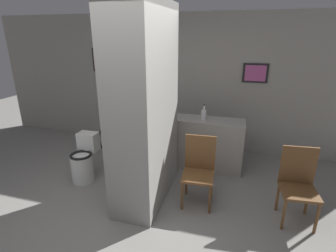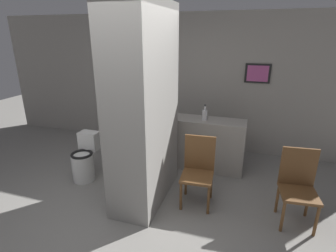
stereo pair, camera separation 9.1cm
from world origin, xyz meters
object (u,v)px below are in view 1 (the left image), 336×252
(bicycle, at_px, (139,143))
(bottle_tall, at_px, (204,114))
(chair_near_pillar, at_px, (199,168))
(toilet, at_px, (84,161))
(chair_by_doorway, at_px, (298,182))

(bicycle, bearing_deg, bottle_tall, 2.29)
(bicycle, bearing_deg, chair_near_pillar, -36.05)
(toilet, distance_m, bottle_tall, 2.06)
(toilet, relative_size, chair_near_pillar, 0.78)
(chair_near_pillar, xyz_separation_m, bottle_tall, (-0.11, 0.96, 0.47))
(toilet, height_order, chair_near_pillar, chair_near_pillar)
(chair_by_doorway, relative_size, bicycle, 0.56)
(chair_near_pillar, bearing_deg, chair_by_doorway, -4.89)
(bicycle, distance_m, bottle_tall, 1.32)
(chair_near_pillar, bearing_deg, bicycle, 140.34)
(chair_near_pillar, xyz_separation_m, chair_by_doorway, (1.23, -0.03, 0.00))
(toilet, distance_m, bicycle, 1.04)
(chair_by_doorway, height_order, bottle_tall, bottle_tall)
(toilet, distance_m, chair_by_doorway, 3.07)
(toilet, relative_size, bottle_tall, 2.77)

